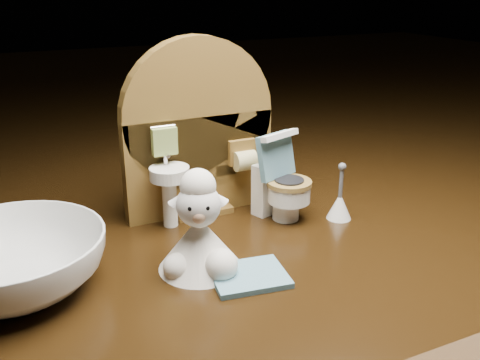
# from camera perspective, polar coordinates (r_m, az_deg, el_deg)

# --- Properties ---
(backdrop_panel) EXTENTS (0.13, 0.05, 0.15)m
(backdrop_panel) POSITION_cam_1_polar(r_m,az_deg,el_deg) (0.45, -4.53, 4.40)
(backdrop_panel) COLOR brown
(backdrop_panel) RESTS_ON ground
(toy_toilet) EXTENTS (0.04, 0.05, 0.07)m
(toy_toilet) POSITION_cam_1_polar(r_m,az_deg,el_deg) (0.45, 4.32, -0.69)
(toy_toilet) COLOR white
(toy_toilet) RESTS_ON ground
(bath_mat) EXTENTS (0.06, 0.05, 0.00)m
(bath_mat) POSITION_cam_1_polar(r_m,az_deg,el_deg) (0.37, 0.95, -10.20)
(bath_mat) COLOR #588697
(bath_mat) RESTS_ON ground
(toilet_brush) EXTENTS (0.02, 0.02, 0.05)m
(toilet_brush) POSITION_cam_1_polar(r_m,az_deg,el_deg) (0.46, 10.58, -2.53)
(toilet_brush) COLOR white
(toilet_brush) RESTS_ON ground
(plush_lamb) EXTENTS (0.06, 0.06, 0.08)m
(plush_lamb) POSITION_cam_1_polar(r_m,az_deg,el_deg) (0.37, -4.31, -5.90)
(plush_lamb) COLOR white
(plush_lamb) RESTS_ON ground
(ceramic_bowl) EXTENTS (0.13, 0.13, 0.04)m
(ceramic_bowl) POSITION_cam_1_polar(r_m,az_deg,el_deg) (0.38, -23.12, -8.20)
(ceramic_bowl) COLOR white
(ceramic_bowl) RESTS_ON ground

